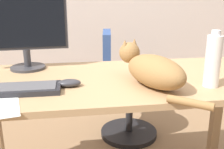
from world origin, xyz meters
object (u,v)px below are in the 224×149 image
at_px(monitor, 25,30).
at_px(keyboard, 11,89).
at_px(office_chair, 123,94).
at_px(computer_mouse, 69,83).
at_px(cat, 152,69).
at_px(water_bottle, 213,61).

xyz_separation_m(monitor, keyboard, (-0.02, -0.39, -0.21)).
height_order(office_chair, computer_mouse, office_chair).
bearing_deg(keyboard, cat, -0.01).
bearing_deg(computer_mouse, monitor, 124.19).
xyz_separation_m(office_chair, keyboard, (-0.69, -0.87, 0.39)).
distance_m(monitor, keyboard, 0.45).
relative_size(computer_mouse, water_bottle, 0.41).
distance_m(keyboard, water_bottle, 0.93).
relative_size(office_chair, computer_mouse, 8.16).
xyz_separation_m(keyboard, water_bottle, (0.93, -0.06, 0.11)).
relative_size(keyboard, cat, 0.76).
bearing_deg(computer_mouse, cat, -5.57).
height_order(office_chair, monitor, monitor).
distance_m(office_chair, water_bottle, 1.08).
bearing_deg(cat, computer_mouse, 174.43).
height_order(keyboard, computer_mouse, computer_mouse).
bearing_deg(water_bottle, monitor, 153.73).
height_order(monitor, computer_mouse, monitor).
bearing_deg(office_chair, monitor, -144.36).
xyz_separation_m(cat, water_bottle, (0.27, -0.06, 0.04)).
relative_size(keyboard, computer_mouse, 4.00).
height_order(monitor, water_bottle, monitor).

